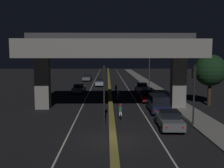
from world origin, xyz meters
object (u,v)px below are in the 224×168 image
at_px(traffic_light_right_of_median, 194,85).
at_px(motorcycle_white_filtering_near, 120,112).
at_px(car_dark_red_third, 147,95).
at_px(motorcycle_blue_filtering_mid, 118,98).
at_px(car_grey_third_oncoming, 87,78).
at_px(pedestrian_on_sidewalk, 182,95).
at_px(car_silver_lead_oncoming, 79,88).
at_px(car_white_fourth, 142,88).
at_px(traffic_light_left_of_median, 104,85).
at_px(motorcycle_black_filtering_far, 116,90).
at_px(car_dark_blue_second, 158,103).
at_px(car_grey_lead, 169,120).
at_px(car_silver_second_oncoming, 100,82).
at_px(street_lamp, 148,65).

distance_m(traffic_light_right_of_median, motorcycle_white_filtering_near, 7.27).
relative_size(car_dark_red_third, motorcycle_blue_filtering_mid, 2.51).
distance_m(car_grey_third_oncoming, pedestrian_on_sidewalk, 32.78).
distance_m(car_dark_red_third, car_silver_lead_oncoming, 12.84).
height_order(traffic_light_right_of_median, motorcycle_blue_filtering_mid, traffic_light_right_of_median).
bearing_deg(car_white_fourth, traffic_light_left_of_median, 165.69).
relative_size(car_dark_red_third, motorcycle_black_filtering_far, 2.55).
distance_m(traffic_light_right_of_median, motorcycle_blue_filtering_mid, 12.96).
height_order(traffic_light_left_of_median, motorcycle_white_filtering_near, traffic_light_left_of_median).
bearing_deg(pedestrian_on_sidewalk, car_grey_third_oncoming, 115.12).
relative_size(car_dark_red_third, car_grey_third_oncoming, 1.09).
xyz_separation_m(traffic_light_left_of_median, pedestrian_on_sidewalk, (9.46, 9.95, -2.44)).
bearing_deg(motorcycle_blue_filtering_mid, car_dark_blue_second, -147.59).
bearing_deg(car_grey_lead, traffic_light_right_of_median, -68.22).
bearing_deg(car_dark_red_third, traffic_light_right_of_median, -171.42).
xyz_separation_m(traffic_light_left_of_median, car_silver_second_oncoming, (-1.11, 29.35, -2.81)).
bearing_deg(car_silver_second_oncoming, car_white_fourth, 37.14).
bearing_deg(car_silver_second_oncoming, car_dark_blue_second, 17.05).
distance_m(traffic_light_left_of_median, motorcycle_blue_filtering_mid, 11.66).
bearing_deg(motorcycle_black_filtering_far, car_dark_blue_second, -160.30).
relative_size(car_grey_lead, car_dark_blue_second, 0.92).
bearing_deg(car_silver_second_oncoming, motorcycle_black_filtering_far, 16.26).
bearing_deg(car_silver_second_oncoming, motorcycle_white_filtering_near, 6.84).
height_order(car_dark_red_third, car_silver_lead_oncoming, car_dark_red_third).
bearing_deg(motorcycle_black_filtering_far, car_grey_third_oncoming, 19.82).
relative_size(traffic_light_left_of_median, car_grey_lead, 1.20).
height_order(traffic_light_right_of_median, motorcycle_white_filtering_near, traffic_light_right_of_median).
distance_m(street_lamp, motorcycle_blue_filtering_mid, 16.19).
relative_size(car_dark_red_third, car_silver_second_oncoming, 1.05).
bearing_deg(car_white_fourth, car_silver_lead_oncoming, 88.83).
height_order(traffic_light_right_of_median, car_silver_lead_oncoming, traffic_light_right_of_median).
xyz_separation_m(traffic_light_left_of_median, motorcycle_white_filtering_near, (1.51, 2.81, -2.92)).
bearing_deg(car_silver_lead_oncoming, traffic_light_right_of_median, 31.75).
bearing_deg(car_dark_blue_second, motorcycle_black_filtering_far, 18.12).
xyz_separation_m(car_silver_lead_oncoming, motorcycle_white_filtering_near, (5.84, -17.58, -0.07)).
height_order(car_grey_lead, car_white_fourth, car_white_fourth).
xyz_separation_m(traffic_light_left_of_median, motorcycle_black_filtering_far, (1.63, 19.18, -2.92)).
xyz_separation_m(car_dark_blue_second, pedestrian_on_sidewalk, (3.79, 4.47, 0.12)).
bearing_deg(car_dark_blue_second, car_white_fourth, 1.23).
bearing_deg(car_grey_third_oncoming, motorcycle_white_filtering_near, 11.67).
relative_size(car_silver_second_oncoming, motorcycle_blue_filtering_mid, 2.39).
relative_size(traffic_light_right_of_median, motorcycle_black_filtering_far, 2.94).
xyz_separation_m(car_dark_blue_second, motorcycle_blue_filtering_mid, (-4.02, 5.68, -0.37)).
bearing_deg(car_grey_third_oncoming, car_grey_lead, 16.10).
bearing_deg(car_dark_blue_second, motorcycle_white_filtering_near, 124.45).
bearing_deg(motorcycle_black_filtering_far, traffic_light_right_of_median, -159.61).
distance_m(car_dark_red_third, car_silver_second_oncoming, 18.48).
distance_m(traffic_light_right_of_median, car_grey_lead, 3.64).
height_order(traffic_light_right_of_median, car_grey_lead, traffic_light_right_of_median).
bearing_deg(traffic_light_left_of_median, car_dark_blue_second, 44.06).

